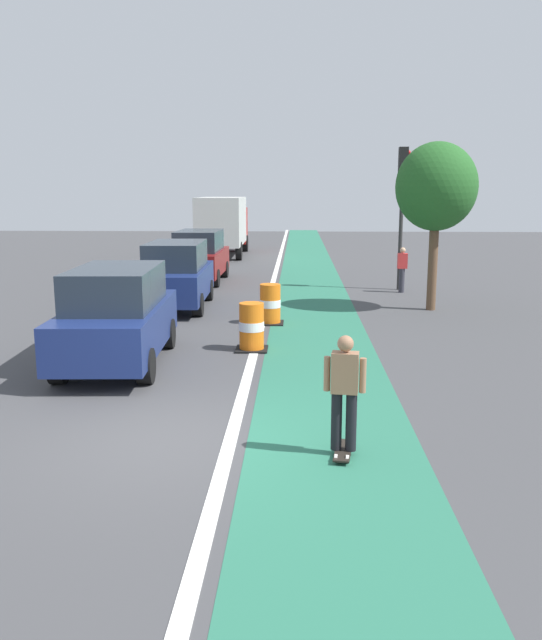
{
  "coord_description": "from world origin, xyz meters",
  "views": [
    {
      "loc": [
        1.86,
        -8.98,
        3.58
      ],
      "look_at": [
        1.35,
        3.55,
        1.1
      ],
      "focal_mm": 36.79,
      "sensor_mm": 36.0,
      "label": 1
    }
  ],
  "objects_px": {
    "skateboarder_on_lane": "(344,392)",
    "traffic_barrel_front": "(252,327)",
    "parked_suv_nearest": "(117,316)",
    "traffic_light_corner": "(402,193)",
    "parked_suv_second": "(176,275)",
    "street_tree_sidewalk": "(436,188)",
    "parked_suv_third": "(199,256)",
    "delivery_truck_down_block": "(223,223)",
    "traffic_barrel_mid": "(270,304)",
    "pedestrian_crossing": "(402,268)"
  },
  "relations": [
    {
      "from": "skateboarder_on_lane",
      "to": "traffic_barrel_front",
      "type": "relative_size",
      "value": 1.55
    },
    {
      "from": "parked_suv_nearest",
      "to": "traffic_light_corner",
      "type": "xyz_separation_m",
      "value": [
        7.47,
        10.87,
        2.47
      ]
    },
    {
      "from": "parked_suv_second",
      "to": "street_tree_sidewalk",
      "type": "height_order",
      "value": "street_tree_sidewalk"
    },
    {
      "from": "parked_suv_third",
      "to": "delivery_truck_down_block",
      "type": "height_order",
      "value": "delivery_truck_down_block"
    },
    {
      "from": "traffic_barrel_front",
      "to": "traffic_barrel_mid",
      "type": "relative_size",
      "value": 1.0
    },
    {
      "from": "skateboarder_on_lane",
      "to": "traffic_light_corner",
      "type": "distance_m",
      "value": 16.06
    },
    {
      "from": "parked_suv_nearest",
      "to": "pedestrian_crossing",
      "type": "height_order",
      "value": "parked_suv_nearest"
    },
    {
      "from": "skateboarder_on_lane",
      "to": "delivery_truck_down_block",
      "type": "height_order",
      "value": "delivery_truck_down_block"
    },
    {
      "from": "parked_suv_second",
      "to": "traffic_barrel_mid",
      "type": "bearing_deg",
      "value": -38.39
    },
    {
      "from": "skateboarder_on_lane",
      "to": "traffic_light_corner",
      "type": "xyz_separation_m",
      "value": [
        3.1,
        15.54,
        2.59
      ]
    },
    {
      "from": "parked_suv_third",
      "to": "delivery_truck_down_block",
      "type": "relative_size",
      "value": 0.61
    },
    {
      "from": "pedestrian_crossing",
      "to": "street_tree_sidewalk",
      "type": "distance_m",
      "value": 4.47
    },
    {
      "from": "pedestrian_crossing",
      "to": "parked_suv_third",
      "type": "bearing_deg",
      "value": 162.01
    },
    {
      "from": "parked_suv_nearest",
      "to": "traffic_barrel_mid",
      "type": "distance_m",
      "value": 5.34
    },
    {
      "from": "delivery_truck_down_block",
      "to": "street_tree_sidewalk",
      "type": "xyz_separation_m",
      "value": [
        8.2,
        -16.51,
        1.82
      ]
    },
    {
      "from": "traffic_barrel_front",
      "to": "street_tree_sidewalk",
      "type": "height_order",
      "value": "street_tree_sidewalk"
    },
    {
      "from": "parked_suv_nearest",
      "to": "traffic_barrel_front",
      "type": "bearing_deg",
      "value": 26.39
    },
    {
      "from": "traffic_light_corner",
      "to": "street_tree_sidewalk",
      "type": "distance_m",
      "value": 4.18
    },
    {
      "from": "parked_suv_second",
      "to": "delivery_truck_down_block",
      "type": "distance_m",
      "value": 16.49
    },
    {
      "from": "parked_suv_third",
      "to": "pedestrian_crossing",
      "type": "xyz_separation_m",
      "value": [
        7.62,
        -2.47,
        -0.17
      ]
    },
    {
      "from": "parked_suv_third",
      "to": "delivery_truck_down_block",
      "type": "xyz_separation_m",
      "value": [
        -0.23,
        10.57,
        0.81
      ]
    },
    {
      "from": "parked_suv_nearest",
      "to": "traffic_light_corner",
      "type": "height_order",
      "value": "traffic_light_corner"
    },
    {
      "from": "delivery_truck_down_block",
      "to": "traffic_barrel_front",
      "type": "bearing_deg",
      "value": -81.98
    },
    {
      "from": "skateboarder_on_lane",
      "to": "traffic_barrel_mid",
      "type": "relative_size",
      "value": 1.55
    },
    {
      "from": "skateboarder_on_lane",
      "to": "parked_suv_nearest",
      "type": "xyz_separation_m",
      "value": [
        -4.38,
        4.67,
        0.12
      ]
    },
    {
      "from": "traffic_barrel_mid",
      "to": "delivery_truck_down_block",
      "type": "height_order",
      "value": "delivery_truck_down_block"
    },
    {
      "from": "parked_suv_third",
      "to": "traffic_barrel_front",
      "type": "relative_size",
      "value": 4.24
    },
    {
      "from": "skateboarder_on_lane",
      "to": "delivery_truck_down_block",
      "type": "relative_size",
      "value": 0.22
    },
    {
      "from": "pedestrian_crossing",
      "to": "parked_suv_second",
      "type": "bearing_deg",
      "value": -155.36
    },
    {
      "from": "traffic_barrel_mid",
      "to": "pedestrian_crossing",
      "type": "bearing_deg",
      "value": 52.38
    },
    {
      "from": "parked_suv_nearest",
      "to": "traffic_light_corner",
      "type": "relative_size",
      "value": 0.92
    },
    {
      "from": "skateboarder_on_lane",
      "to": "parked_suv_third",
      "type": "distance_m",
      "value": 17.9
    },
    {
      "from": "traffic_barrel_front",
      "to": "street_tree_sidewalk",
      "type": "distance_m",
      "value": 8.06
    },
    {
      "from": "parked_suv_nearest",
      "to": "street_tree_sidewalk",
      "type": "xyz_separation_m",
      "value": [
        7.82,
        6.71,
        2.63
      ]
    },
    {
      "from": "parked_suv_third",
      "to": "traffic_barrel_front",
      "type": "bearing_deg",
      "value": -75.83
    },
    {
      "from": "parked_suv_second",
      "to": "traffic_barrel_front",
      "type": "relative_size",
      "value": 4.27
    },
    {
      "from": "traffic_barrel_mid",
      "to": "parked_suv_third",
      "type": "bearing_deg",
      "value": 110.89
    },
    {
      "from": "traffic_light_corner",
      "to": "street_tree_sidewalk",
      "type": "height_order",
      "value": "traffic_light_corner"
    },
    {
      "from": "skateboarder_on_lane",
      "to": "traffic_barrel_front",
      "type": "bearing_deg",
      "value": 105.62
    },
    {
      "from": "parked_suv_third",
      "to": "traffic_barrel_mid",
      "type": "xyz_separation_m",
      "value": [
        3.16,
        -8.27,
        -0.5
      ]
    },
    {
      "from": "parked_suv_nearest",
      "to": "traffic_barrel_mid",
      "type": "bearing_deg",
      "value": 55.66
    },
    {
      "from": "parked_suv_nearest",
      "to": "street_tree_sidewalk",
      "type": "distance_m",
      "value": 10.64
    },
    {
      "from": "skateboarder_on_lane",
      "to": "delivery_truck_down_block",
      "type": "xyz_separation_m",
      "value": [
        -4.76,
        27.89,
        0.94
      ]
    },
    {
      "from": "parked_suv_third",
      "to": "street_tree_sidewalk",
      "type": "relative_size",
      "value": 0.92
    },
    {
      "from": "skateboarder_on_lane",
      "to": "delivery_truck_down_block",
      "type": "bearing_deg",
      "value": 99.69
    },
    {
      "from": "parked_suv_second",
      "to": "pedestrian_crossing",
      "type": "xyz_separation_m",
      "value": [
        7.46,
        3.42,
        -0.17
      ]
    },
    {
      "from": "skateboarder_on_lane",
      "to": "pedestrian_crossing",
      "type": "height_order",
      "value": "skateboarder_on_lane"
    },
    {
      "from": "traffic_barrel_front",
      "to": "traffic_light_corner",
      "type": "xyz_separation_m",
      "value": [
        4.78,
        9.54,
        2.97
      ]
    },
    {
      "from": "delivery_truck_down_block",
      "to": "traffic_barrel_mid",
      "type": "bearing_deg",
      "value": -79.82
    },
    {
      "from": "parked_suv_second",
      "to": "street_tree_sidewalk",
      "type": "distance_m",
      "value": 8.25
    }
  ]
}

